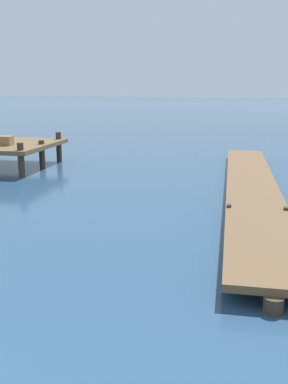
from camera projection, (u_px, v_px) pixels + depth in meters
floating_dock at (252, 185)px, 16.09m from camera, size 2.80×18.10×0.53m
pier_platform at (0, 146)px, 21.64m from camera, size 5.47×5.46×1.64m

